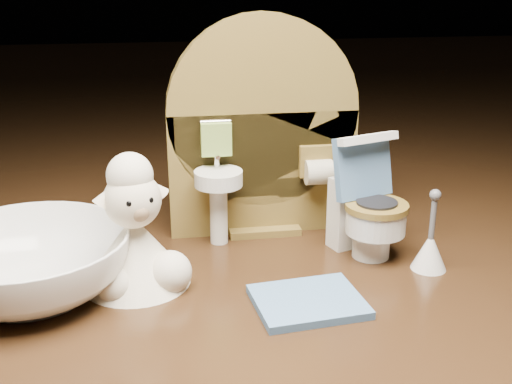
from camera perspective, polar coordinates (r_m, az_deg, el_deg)
backdrop_panel at (r=0.44m, az=0.51°, el=4.63°), size 0.13×0.05×0.15m
toy_toilet at (r=0.42m, az=9.75°, el=-1.63°), size 0.05×0.06×0.08m
bath_mat at (r=0.36m, az=4.66°, el=-9.69°), size 0.06×0.05×0.00m
toilet_brush at (r=0.41m, az=15.21°, el=-4.86°), size 0.02×0.02×0.05m
plush_lamb at (r=0.38m, az=-10.64°, el=-4.18°), size 0.06×0.06×0.08m
ceramic_bowl at (r=0.39m, az=-19.46°, el=-6.19°), size 0.12×0.12×0.04m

